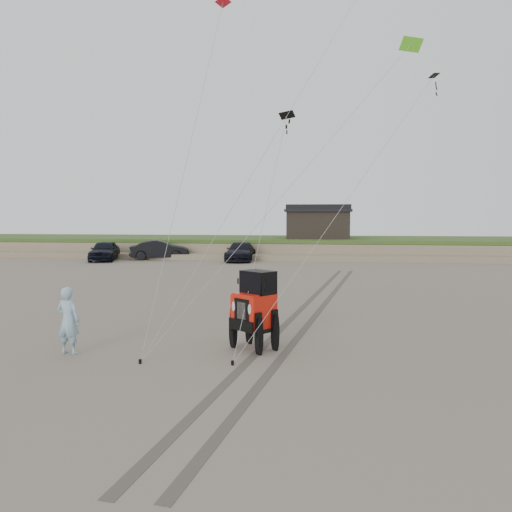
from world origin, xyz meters
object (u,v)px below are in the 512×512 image
Objects in this scene: jeep at (254,318)px; man at (68,320)px; truck_a at (105,251)px; truck_b at (160,250)px; cabin at (318,223)px; truck_c at (241,252)px.

man is (-5.13, -1.17, 0.04)m from jeep.
truck_a is at bearing -58.77° from man.
truck_b is 1.06× the size of jeep.
truck_a is 0.99× the size of truck_b.
truck_a reaches higher than truck_b.
jeep is 5.26m from man.
truck_b is (-14.15, -6.67, -2.37)m from cabin.
jeep is at bearing -172.57° from truck_b.
jeep is at bearing -158.51° from man.
man reaches higher than truck_c.
jeep reaches higher than truck_c.
truck_b is (4.42, 1.81, -0.02)m from truck_a.
cabin is at bearing -80.72° from truck_b.
truck_c is at bearing -6.61° from truck_a.
jeep is at bearing -92.46° from cabin.
truck_c is at bearing -109.61° from truck_b.
man is (11.90, -28.52, 0.08)m from truck_a.
truck_b is 7.50m from truck_c.
truck_c is (11.90, 1.33, -0.07)m from truck_a.
cabin reaches higher than truck_b.
jeep is at bearing -82.31° from truck_c.
man is (-6.67, -37.00, -2.28)m from cabin.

